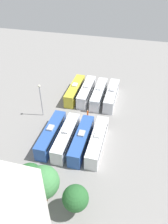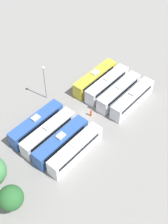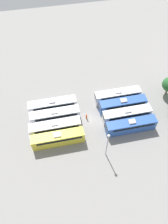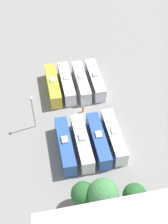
{
  "view_description": "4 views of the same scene",
  "coord_description": "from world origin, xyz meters",
  "px_view_note": "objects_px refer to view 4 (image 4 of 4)",
  "views": [
    {
      "loc": [
        -9.82,
        38.71,
        32.73
      ],
      "look_at": [
        -0.2,
        1.33,
        2.84
      ],
      "focal_mm": 35.0,
      "sensor_mm": 36.0,
      "label": 1
    },
    {
      "loc": [
        -27.25,
        32.1,
        46.16
      ],
      "look_at": [
        -0.91,
        1.74,
        3.39
      ],
      "focal_mm": 50.0,
      "sensor_mm": 36.0,
      "label": 2
    },
    {
      "loc": [
        30.11,
        -7.74,
        45.25
      ],
      "look_at": [
        -0.51,
        -1.45,
        2.89
      ],
      "focal_mm": 35.0,
      "sensor_mm": 36.0,
      "label": 3
    },
    {
      "loc": [
        8.51,
        44.77,
        48.88
      ],
      "look_at": [
        -0.42,
        0.85,
        1.63
      ],
      "focal_mm": 50.0,
      "sensor_mm": 36.0,
      "label": 4
    }
  ],
  "objects_px": {
    "tree_1": "(103,194)",
    "bus_6": "(82,143)",
    "bus_3": "(53,85)",
    "tree_2": "(83,194)",
    "bus_0": "(95,80)",
    "bus_4": "(114,136)",
    "bus_5": "(98,140)",
    "tree_0": "(135,195)",
    "bus_1": "(81,82)",
    "bus_7": "(65,145)",
    "worker_person": "(83,109)",
    "bus_2": "(67,83)",
    "light_pole": "(32,107)"
  },
  "relations": [
    {
      "from": "tree_1",
      "to": "bus_6",
      "type": "bearing_deg",
      "value": -86.49
    },
    {
      "from": "bus_3",
      "to": "tree_2",
      "type": "height_order",
      "value": "tree_2"
    },
    {
      "from": "bus_0",
      "to": "bus_4",
      "type": "distance_m",
      "value": 17.07
    },
    {
      "from": "tree_2",
      "to": "bus_6",
      "type": "bearing_deg",
      "value": -100.24
    },
    {
      "from": "bus_6",
      "to": "tree_1",
      "type": "relative_size",
      "value": 1.61
    },
    {
      "from": "bus_5",
      "to": "tree_0",
      "type": "relative_size",
      "value": 2.15
    },
    {
      "from": "bus_4",
      "to": "tree_0",
      "type": "bearing_deg",
      "value": 88.19
    },
    {
      "from": "bus_1",
      "to": "bus_7",
      "type": "xyz_separation_m",
      "value": [
        6.49,
        17.26,
        0.0
      ]
    },
    {
      "from": "worker_person",
      "to": "bus_3",
      "type": "bearing_deg",
      "value": -55.29
    },
    {
      "from": "bus_5",
      "to": "bus_2",
      "type": "bearing_deg",
      "value": -79.26
    },
    {
      "from": "bus_1",
      "to": "tree_1",
      "type": "distance_m",
      "value": 30.49
    },
    {
      "from": "bus_6",
      "to": "bus_0",
      "type": "bearing_deg",
      "value": -110.46
    },
    {
      "from": "bus_1",
      "to": "bus_4",
      "type": "bearing_deg",
      "value": 100.37
    },
    {
      "from": "bus_2",
      "to": "worker_person",
      "type": "height_order",
      "value": "bus_2"
    },
    {
      "from": "tree_0",
      "to": "bus_4",
      "type": "bearing_deg",
      "value": -91.81
    },
    {
      "from": "worker_person",
      "to": "bus_7",
      "type": "bearing_deg",
      "value": 60.86
    },
    {
      "from": "bus_3",
      "to": "tree_1",
      "type": "height_order",
      "value": "tree_1"
    },
    {
      "from": "bus_4",
      "to": "tree_0",
      "type": "distance_m",
      "value": 13.96
    },
    {
      "from": "bus_1",
      "to": "tree_2",
      "type": "bearing_deg",
      "value": 79.52
    },
    {
      "from": "bus_0",
      "to": "bus_6",
      "type": "height_order",
      "value": "same"
    },
    {
      "from": "bus_7",
      "to": "bus_5",
      "type": "bearing_deg",
      "value": 179.83
    },
    {
      "from": "bus_3",
      "to": "tree_2",
      "type": "relative_size",
      "value": 2.06
    },
    {
      "from": "worker_person",
      "to": "tree_0",
      "type": "height_order",
      "value": "tree_0"
    },
    {
      "from": "bus_1",
      "to": "bus_7",
      "type": "relative_size",
      "value": 1.0
    },
    {
      "from": "bus_6",
      "to": "bus_7",
      "type": "relative_size",
      "value": 1.0
    },
    {
      "from": "tree_0",
      "to": "tree_2",
      "type": "distance_m",
      "value": 8.2
    },
    {
      "from": "bus_2",
      "to": "bus_7",
      "type": "xyz_separation_m",
      "value": [
        3.12,
        17.59,
        0.0
      ]
    },
    {
      "from": "tree_0",
      "to": "bus_0",
      "type": "bearing_deg",
      "value": -91.15
    },
    {
      "from": "bus_0",
      "to": "bus_5",
      "type": "xyz_separation_m",
      "value": [
        3.31,
        17.46,
        0.0
      ]
    },
    {
      "from": "light_pole",
      "to": "tree_0",
      "type": "height_order",
      "value": "light_pole"
    },
    {
      "from": "bus_2",
      "to": "tree_0",
      "type": "relative_size",
      "value": 2.15
    },
    {
      "from": "worker_person",
      "to": "bus_2",
      "type": "bearing_deg",
      "value": -74.22
    },
    {
      "from": "bus_0",
      "to": "bus_2",
      "type": "relative_size",
      "value": 1.0
    },
    {
      "from": "bus_2",
      "to": "bus_6",
      "type": "xyz_separation_m",
      "value": [
        -0.13,
        17.62,
        0.0
      ]
    },
    {
      "from": "bus_3",
      "to": "bus_4",
      "type": "xyz_separation_m",
      "value": [
        -9.59,
        17.01,
        0.0
      ]
    },
    {
      "from": "bus_3",
      "to": "bus_7",
      "type": "height_order",
      "value": "same"
    },
    {
      "from": "bus_3",
      "to": "bus_2",
      "type": "bearing_deg",
      "value": -176.27
    },
    {
      "from": "bus_3",
      "to": "bus_6",
      "type": "relative_size",
      "value": 1.0
    },
    {
      "from": "bus_2",
      "to": "bus_7",
      "type": "distance_m",
      "value": 17.86
    },
    {
      "from": "worker_person",
      "to": "tree_2",
      "type": "height_order",
      "value": "tree_2"
    },
    {
      "from": "bus_1",
      "to": "bus_2",
      "type": "bearing_deg",
      "value": -5.53
    },
    {
      "from": "worker_person",
      "to": "bus_5",
      "type": "bearing_deg",
      "value": 96.45
    },
    {
      "from": "bus_2",
      "to": "tree_1",
      "type": "distance_m",
      "value": 30.73
    },
    {
      "from": "bus_1",
      "to": "tree_0",
      "type": "distance_m",
      "value": 30.89
    },
    {
      "from": "bus_0",
      "to": "bus_4",
      "type": "height_order",
      "value": "same"
    },
    {
      "from": "bus_1",
      "to": "light_pole",
      "type": "xyz_separation_m",
      "value": [
        11.6,
        9.81,
        3.83
      ]
    },
    {
      "from": "bus_2",
      "to": "light_pole",
      "type": "height_order",
      "value": "light_pole"
    },
    {
      "from": "bus_7",
      "to": "worker_person",
      "type": "distance_m",
      "value": 11.06
    },
    {
      "from": "tree_1",
      "to": "bus_3",
      "type": "bearing_deg",
      "value": -82.41
    },
    {
      "from": "bus_5",
      "to": "bus_7",
      "type": "xyz_separation_m",
      "value": [
        6.46,
        -0.02,
        0.0
      ]
    }
  ]
}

